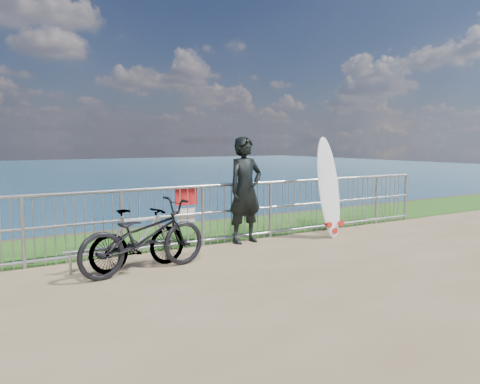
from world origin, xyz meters
TOP-DOWN VIEW (x-y plane):
  - grass_strip at (0.00, 2.70)m, footprint 120.00×120.00m
  - railing at (0.01, 1.60)m, footprint 10.06×0.10m
  - surfer at (0.32, 1.45)m, footprint 0.77×0.55m
  - surfboard at (2.02, 1.03)m, footprint 0.53×0.47m
  - bicycle_near at (-2.01, 0.51)m, footprint 2.09×0.99m
  - bicycle_far at (-2.02, 0.70)m, footprint 1.58×0.60m
  - bike_rack at (-2.23, 0.92)m, footprint 1.68×0.05m

SIDE VIEW (x-z plane):
  - grass_strip at x=0.00m, z-range 0.01..0.01m
  - bike_rack at x=-2.23m, z-range 0.11..0.46m
  - bicycle_far at x=-2.02m, z-range 0.00..0.93m
  - bicycle_near at x=-2.01m, z-range 0.00..1.06m
  - railing at x=0.01m, z-range 0.01..1.14m
  - surfboard at x=2.02m, z-range -0.08..1.93m
  - surfer at x=0.32m, z-range 0.00..1.99m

